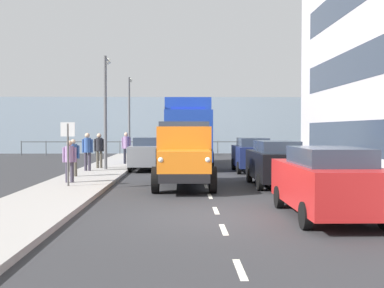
# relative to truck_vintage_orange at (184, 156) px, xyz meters

# --- Properties ---
(ground_plane) EXTENTS (80.00, 80.00, 0.00)m
(ground_plane) POSITION_rel_truck_vintage_orange_xyz_m (-0.83, -3.52, -1.18)
(ground_plane) COLOR #2D2D30
(sidewalk_left) EXTENTS (2.61, 36.66, 0.15)m
(sidewalk_left) POSITION_rel_truck_vintage_orange_xyz_m (-5.71, -3.52, -1.10)
(sidewalk_left) COLOR #9E9993
(sidewalk_left) RESTS_ON ground_plane
(sidewalk_right) EXTENTS (2.61, 36.66, 0.15)m
(sidewalk_right) POSITION_rel_truck_vintage_orange_xyz_m (4.05, -3.52, -1.10)
(sidewalk_right) COLOR #9E9993
(sidewalk_right) RESTS_ON ground_plane
(road_centreline_markings) EXTENTS (0.12, 32.00, 0.01)m
(road_centreline_markings) POSITION_rel_truck_vintage_orange_xyz_m (-0.83, -2.80, -1.17)
(road_centreline_markings) COLOR silver
(road_centreline_markings) RESTS_ON ground_plane
(sea_horizon) EXTENTS (80.00, 0.80, 5.00)m
(sea_horizon) POSITION_rel_truck_vintage_orange_xyz_m (-0.83, -24.85, 1.32)
(sea_horizon) COLOR #8C9EAD
(sea_horizon) RESTS_ON ground_plane
(seawall_railing) EXTENTS (28.08, 0.08, 1.20)m
(seawall_railing) POSITION_rel_truck_vintage_orange_xyz_m (-0.83, -21.25, -0.26)
(seawall_railing) COLOR #4C5156
(seawall_railing) RESTS_ON ground_plane
(truck_vintage_orange) EXTENTS (2.17, 5.64, 2.43)m
(truck_vintage_orange) POSITION_rel_truck_vintage_orange_xyz_m (0.00, 0.00, 0.00)
(truck_vintage_orange) COLOR black
(truck_vintage_orange) RESTS_ON ground_plane
(lorry_cargo_blue) EXTENTS (2.58, 8.20, 3.87)m
(lorry_cargo_blue) POSITION_rel_truck_vintage_orange_xyz_m (-0.24, -9.86, 0.90)
(lorry_cargo_blue) COLOR #193899
(lorry_cargo_blue) RESTS_ON ground_plane
(car_red_kerbside_near) EXTENTS (1.91, 4.46, 1.72)m
(car_red_kerbside_near) POSITION_rel_truck_vintage_orange_xyz_m (-3.45, 5.72, -0.28)
(car_red_kerbside_near) COLOR #B21E1E
(car_red_kerbside_near) RESTS_ON ground_plane
(car_black_kerbside_1) EXTENTS (1.76, 4.24, 1.72)m
(car_black_kerbside_1) POSITION_rel_truck_vintage_orange_xyz_m (-3.45, -0.54, -0.28)
(car_black_kerbside_1) COLOR black
(car_black_kerbside_1) RESTS_ON ground_plane
(car_navy_kerbside_2) EXTENTS (1.77, 3.82, 1.72)m
(car_navy_kerbside_2) POSITION_rel_truck_vintage_orange_xyz_m (-3.45, -6.45, -0.29)
(car_navy_kerbside_2) COLOR navy
(car_navy_kerbside_2) RESTS_ON ground_plane
(car_grey_oppositeside_0) EXTENTS (1.98, 3.98, 1.72)m
(car_grey_oppositeside_0) POSITION_rel_truck_vintage_orange_xyz_m (1.79, -7.61, -0.28)
(car_grey_oppositeside_0) COLOR slate
(car_grey_oppositeside_0) RESTS_ON ground_plane
(pedestrian_in_dark_coat) EXTENTS (0.53, 0.34, 1.58)m
(pedestrian_in_dark_coat) POSITION_rel_truck_vintage_orange_xyz_m (4.30, -0.64, -0.10)
(pedestrian_in_dark_coat) COLOR #383342
(pedestrian_in_dark_coat) RESTS_ON sidewalk_right
(pedestrian_by_lamp) EXTENTS (0.53, 0.34, 1.58)m
(pedestrian_by_lamp) POSITION_rel_truck_vintage_orange_xyz_m (4.70, -2.93, -0.11)
(pedestrian_by_lamp) COLOR #4C473D
(pedestrian_by_lamp) RESTS_ON sidewalk_right
(pedestrian_near_railing) EXTENTS (0.53, 0.34, 1.82)m
(pedestrian_near_railing) POSITION_rel_truck_vintage_orange_xyz_m (4.63, -5.60, 0.05)
(pedestrian_near_railing) COLOR #383342
(pedestrian_near_railing) RESTS_ON sidewalk_right
(pedestrian_with_bag) EXTENTS (0.53, 0.34, 1.79)m
(pedestrian_with_bag) POSITION_rel_truck_vintage_orange_xyz_m (4.35, -7.18, 0.03)
(pedestrian_with_bag) COLOR #4C473D
(pedestrian_with_bag) RESTS_ON sidewalk_right
(pedestrian_couple_a) EXTENTS (0.53, 0.34, 1.82)m
(pedestrian_couple_a) POSITION_rel_truck_vintage_orange_xyz_m (3.32, -10.17, 0.05)
(pedestrian_couple_a) COLOR black
(pedestrian_couple_a) RESTS_ON sidewalk_right
(lamp_post_promenade) EXTENTS (0.32, 1.14, 5.67)m
(lamp_post_promenade) POSITION_rel_truck_vintage_orange_xyz_m (3.91, -6.64, 2.40)
(lamp_post_promenade) COLOR #59595B
(lamp_post_promenade) RESTS_ON sidewalk_right
(lamp_post_far) EXTENTS (0.32, 1.14, 5.90)m
(lamp_post_far) POSITION_rel_truck_vintage_orange_xyz_m (4.05, -18.30, 2.52)
(lamp_post_far) COLOR #59595B
(lamp_post_far) RESTS_ON sidewalk_right
(street_sign) EXTENTS (0.50, 0.07, 2.25)m
(street_sign) POSITION_rel_truck_vintage_orange_xyz_m (4.09, 0.45, 0.50)
(street_sign) COLOR #4C4C4C
(street_sign) RESTS_ON sidewalk_right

